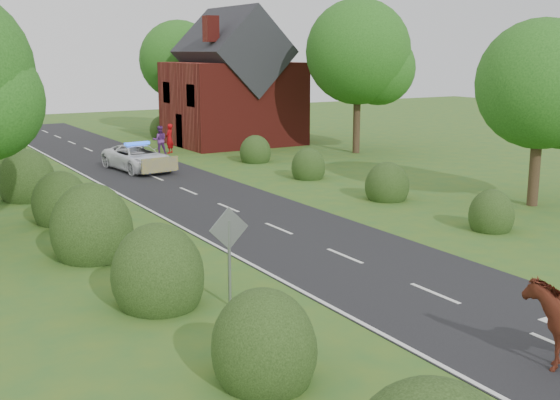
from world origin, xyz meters
TOP-DOWN VIEW (x-y plane):
  - ground at (0.00, 0.00)m, footprint 120.00×120.00m
  - road at (0.00, 15.00)m, footprint 6.00×70.00m
  - road_markings at (-1.60, 12.93)m, footprint 4.96×70.00m
  - hedgerow_left at (-6.51, 11.69)m, footprint 2.75×50.41m
  - hedgerow_right at (6.60, 11.21)m, footprint 2.10×45.78m
  - tree_right_a at (11.23, 5.87)m, footprint 5.33×5.20m
  - tree_right_b at (14.29, 21.84)m, footprint 6.56×6.40m
  - tree_right_c at (9.27, 37.85)m, footprint 6.15×6.00m
  - road_sign at (-5.00, 2.00)m, footprint 1.06×0.08m
  - house at (9.49, 30.00)m, footprint 8.00×7.40m
  - police_van at (0.03, 22.67)m, footprint 2.81×5.19m
  - pedestrian_red at (3.93, 27.82)m, footprint 0.79×0.78m
  - pedestrian_purple at (3.25, 27.72)m, footprint 1.00×0.87m

SIDE VIEW (x-z plane):
  - ground at x=0.00m, z-range 0.00..0.00m
  - road at x=0.00m, z-range 0.00..0.02m
  - road_markings at x=-1.60m, z-range 0.02..0.03m
  - hedgerow_right at x=6.60m, z-range -0.50..1.60m
  - police_van at x=0.03m, z-range -0.07..1.44m
  - hedgerow_left at x=-6.51m, z-range -0.75..2.25m
  - pedestrian_purple at x=3.25m, z-range 0.00..1.75m
  - pedestrian_red at x=3.93m, z-range 0.00..1.83m
  - road_sign at x=-5.00m, z-range 0.39..2.92m
  - house at x=9.49m, z-range -0.80..8.37m
  - tree_right_a at x=11.23m, z-range 0.96..8.52m
  - tree_right_c at x=9.27m, z-range 1.05..9.63m
  - tree_right_b at x=14.29m, z-range 1.24..10.64m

